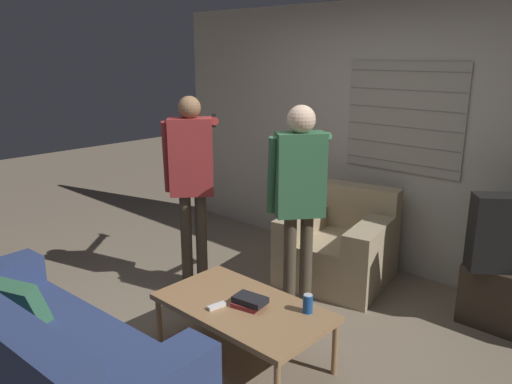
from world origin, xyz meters
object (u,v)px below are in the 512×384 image
at_px(spare_remote, 217,306).
at_px(soda_can, 308,304).
at_px(couch_blue, 36,364).
at_px(person_right_standing, 299,188).
at_px(book_stack, 250,301).
at_px(armchair_beige, 339,245).
at_px(person_left_standing, 192,171).
at_px(coffee_table, 243,309).

bearing_deg(spare_remote, soda_can, 47.02).
height_order(couch_blue, person_right_standing, person_right_standing).
height_order(couch_blue, book_stack, couch_blue).
bearing_deg(person_right_standing, spare_remote, -140.29).
xyz_separation_m(couch_blue, spare_remote, (0.42, 1.04, 0.11)).
height_order(soda_can, spare_remote, soda_can).
height_order(couch_blue, spare_remote, couch_blue).
bearing_deg(person_right_standing, couch_blue, -153.07).
xyz_separation_m(couch_blue, person_right_standing, (0.40, 1.94, 0.75)).
relative_size(armchair_beige, person_left_standing, 0.61).
xyz_separation_m(coffee_table, soda_can, (0.38, 0.21, 0.10)).
distance_m(couch_blue, armchair_beige, 2.75).
xyz_separation_m(coffee_table, spare_remote, (-0.10, -0.15, 0.05)).
distance_m(couch_blue, soda_can, 1.68).
distance_m(coffee_table, person_left_standing, 1.41).
relative_size(soda_can, spare_remote, 0.93).
bearing_deg(coffee_table, person_left_standing, 154.98).
bearing_deg(spare_remote, person_left_standing, 156.62).
distance_m(person_right_standing, book_stack, 0.97).
relative_size(person_left_standing, book_stack, 7.01).
xyz_separation_m(person_right_standing, spare_remote, (0.02, -0.90, -0.64)).
height_order(person_right_standing, book_stack, person_right_standing).
bearing_deg(coffee_table, person_right_standing, 98.96).
relative_size(coffee_table, spare_remote, 8.84).
xyz_separation_m(coffee_table, person_right_standing, (-0.12, 0.75, 0.68)).
height_order(person_left_standing, soda_can, person_left_standing).
height_order(armchair_beige, book_stack, armchair_beige).
relative_size(couch_blue, soda_can, 16.41).
bearing_deg(soda_can, couch_blue, -122.63).
bearing_deg(soda_can, coffee_table, -150.81).
xyz_separation_m(armchair_beige, coffee_table, (0.25, -1.54, 0.05)).
bearing_deg(couch_blue, spare_remote, 65.17).
xyz_separation_m(coffee_table, person_left_standing, (-1.11, 0.52, 0.70)).
bearing_deg(book_stack, armchair_beige, 100.93).
bearing_deg(book_stack, soda_can, 30.83).
bearing_deg(armchair_beige, couch_blue, 73.36).
bearing_deg(person_left_standing, person_right_standing, -34.90).
bearing_deg(soda_can, person_right_standing, 133.30).
distance_m(armchair_beige, person_left_standing, 1.54).
relative_size(couch_blue, spare_remote, 15.32).
bearing_deg(person_left_standing, couch_blue, -118.78).
distance_m(person_left_standing, person_right_standing, 1.02).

